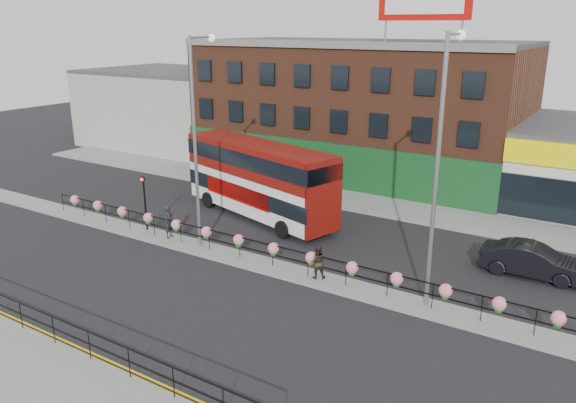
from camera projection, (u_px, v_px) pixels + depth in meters
The scene contains 17 objects.
ground at pixel (256, 264), 28.08m from camera, with size 120.00×120.00×0.00m, color black.
south_pavement at pixel (44, 389), 18.38m from camera, with size 60.00×4.00×0.15m, color gray.
north_pavement at pixel (359, 202), 37.72m from camera, with size 60.00×4.00×0.15m, color gray.
median at pixel (256, 263), 28.05m from camera, with size 60.00×1.60×0.15m, color gray.
yellow_line_inner at pixel (100, 357), 20.26m from camera, with size 60.00×0.10×0.01m, color gold.
yellow_line_outer at pixel (96, 359), 20.11m from camera, with size 60.00×0.10×0.01m, color gold.
brick_building at pixel (359, 108), 44.65m from camera, with size 25.00×12.21×10.30m.
warehouse_west at pixel (173, 107), 55.44m from camera, with size 15.50×12.00×7.30m.
median_railing at pixel (256, 245), 27.76m from camera, with size 30.04×0.56×1.23m.
south_railing at pixel (53, 323), 20.67m from camera, with size 20.04×0.05×1.12m.
double_decker_bus at pixel (259, 173), 34.09m from camera, with size 11.78×5.80×4.65m.
car at pixel (533, 261), 26.55m from camera, with size 4.81×1.81×1.57m, color black.
pedestrian_a at pixel (169, 222), 30.97m from camera, with size 0.58×0.75×1.84m, color black.
pedestrian_b at pixel (317, 262), 26.00m from camera, with size 1.00×0.95×1.63m, color black.
lamp_column_west at pixel (198, 126), 28.33m from camera, with size 0.39×1.91×10.86m.
lamp_column_east at pixel (441, 151), 21.99m from camera, with size 0.40×1.95×11.12m.
traffic_light_median at pixel (144, 191), 31.72m from camera, with size 0.15×0.28×3.65m.
Camera 1 is at (15.15, -20.97, 11.48)m, focal length 35.00 mm.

